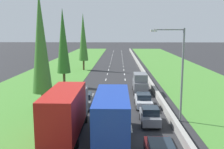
% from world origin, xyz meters
% --- Properties ---
extents(ground_plane, '(300.00, 300.00, 0.00)m').
position_xyz_m(ground_plane, '(0.00, 60.00, 0.00)').
color(ground_plane, '#28282B').
rests_on(ground_plane, ground).
extents(grass_verge_left, '(14.00, 140.00, 0.04)m').
position_xyz_m(grass_verge_left, '(-12.65, 60.00, 0.02)').
color(grass_verge_left, '#478433').
rests_on(grass_verge_left, ground).
extents(grass_verge_right, '(14.00, 140.00, 0.04)m').
position_xyz_m(grass_verge_right, '(14.35, 60.00, 0.02)').
color(grass_verge_right, '#478433').
rests_on(grass_verge_right, ground).
extents(median_barrier, '(0.44, 120.00, 0.85)m').
position_xyz_m(median_barrier, '(5.70, 60.00, 0.42)').
color(median_barrier, '#9E9B93').
rests_on(median_barrier, ground).
extents(lane_markings, '(3.64, 116.00, 0.01)m').
position_xyz_m(lane_markings, '(0.00, 60.00, 0.01)').
color(lane_markings, white).
rests_on(lane_markings, ground).
extents(grey_hatchback_right_lane, '(1.74, 3.90, 1.72)m').
position_xyz_m(grey_hatchback_right_lane, '(3.52, 22.15, 0.84)').
color(grey_hatchback_right_lane, slate).
rests_on(grey_hatchback_right_lane, ground).
extents(red_box_truck_left_lane, '(2.46, 9.40, 4.18)m').
position_xyz_m(red_box_truck_left_lane, '(-3.65, 18.86, 2.18)').
color(red_box_truck_left_lane, black).
rests_on(red_box_truck_left_lane, ground).
extents(blue_box_truck_centre_lane, '(2.46, 9.40, 4.18)m').
position_xyz_m(blue_box_truck_centre_lane, '(0.10, 17.79, 2.18)').
color(blue_box_truck_centre_lane, black).
rests_on(blue_box_truck_centre_lane, ground).
extents(silver_sedan_right_lane, '(1.82, 4.50, 1.64)m').
position_xyz_m(silver_sedan_right_lane, '(3.44, 27.82, 0.81)').
color(silver_sedan_right_lane, silver).
rests_on(silver_sedan_right_lane, ground).
extents(grey_sedan_left_lane, '(1.82, 4.50, 1.64)m').
position_xyz_m(grey_sedan_left_lane, '(-3.36, 27.84, 0.81)').
color(grey_sedan_left_lane, slate).
rests_on(grey_sedan_left_lane, ground).
extents(grey_van_right_lane, '(1.96, 4.90, 2.82)m').
position_xyz_m(grey_van_right_lane, '(3.64, 35.02, 1.40)').
color(grey_van_right_lane, slate).
rests_on(grey_van_right_lane, ground).
extents(poplar_tree_second, '(2.12, 2.12, 12.88)m').
position_xyz_m(poplar_tree_second, '(-7.60, 25.66, 7.49)').
color(poplar_tree_second, '#4C3823').
rests_on(poplar_tree_second, ground).
extents(poplar_tree_third, '(2.11, 2.11, 12.32)m').
position_xyz_m(poplar_tree_third, '(-8.13, 39.05, 7.21)').
color(poplar_tree_third, '#4C3823').
rests_on(poplar_tree_third, ground).
extents(poplar_tree_fourth, '(2.12, 2.12, 12.76)m').
position_xyz_m(poplar_tree_fourth, '(-7.39, 56.79, 7.43)').
color(poplar_tree_fourth, '#4C3823').
rests_on(poplar_tree_fourth, ground).
extents(street_light_mast, '(3.20, 0.28, 9.00)m').
position_xyz_m(street_light_mast, '(6.27, 23.06, 5.23)').
color(street_light_mast, gray).
rests_on(street_light_mast, ground).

